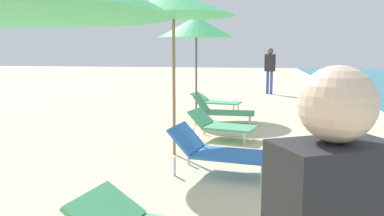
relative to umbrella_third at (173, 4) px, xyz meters
name	(u,v)px	position (x,y,z in m)	size (l,w,h in m)	color
umbrella_third	(173,4)	(0.00, 0.00, 0.00)	(1.97, 1.97, 2.70)	olive
lounger_third_shoreside	(221,125)	(0.66, 1.29, -2.16)	(1.36, 0.94, 0.56)	#4CA572
lounger_third_inland	(219,150)	(0.84, -0.92, -2.11)	(1.52, 0.91, 0.66)	blue
umbrella_farthest	(196,27)	(-0.24, 3.99, -0.15)	(1.99, 1.99, 2.63)	#4C4C51
lounger_farthest_shoreside	(216,101)	(0.18, 4.93, -2.17)	(1.46, 0.87, 0.50)	#4CA572
lounger_farthest_inland	(222,110)	(0.54, 2.88, -2.12)	(1.40, 0.68, 0.69)	#4CA572
person_walking_near	(270,66)	(1.80, 9.56, -1.35)	(0.42, 0.38, 1.79)	#334CB2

